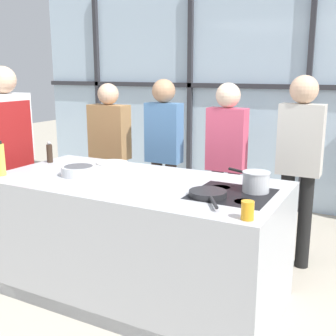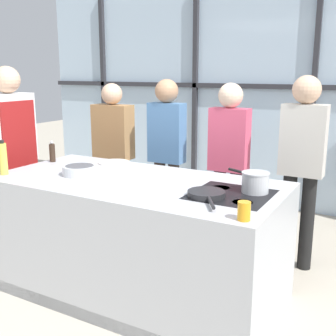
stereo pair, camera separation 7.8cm
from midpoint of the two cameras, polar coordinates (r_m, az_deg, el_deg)
ground_plane at (r=3.53m, az=-3.57°, el=-16.32°), size 18.00×18.00×0.00m
back_window_wall at (r=5.53m, az=11.59°, el=9.41°), size 6.40×0.10×2.80m
demo_island at (r=3.33m, az=-3.68°, el=-9.39°), size 2.22×1.07×0.92m
chef at (r=4.22m, az=-19.79°, el=2.46°), size 0.25×0.45×1.77m
spectator_far_left at (r=4.61m, az=-6.92°, el=2.63°), size 0.44×0.22×1.60m
spectator_center_left at (r=4.24m, az=0.35°, el=2.73°), size 0.36×0.23×1.65m
spectator_center_right at (r=3.98m, az=8.77°, el=1.60°), size 0.36×0.23×1.63m
spectator_far_right at (r=3.79m, az=18.23°, el=1.23°), size 0.37×0.24×1.70m
frying_pan at (r=2.77m, az=6.03°, el=-3.49°), size 0.30×0.41×0.04m
saucepan at (r=2.91m, az=12.47°, el=-1.82°), size 0.33×0.21×0.14m
white_plate at (r=3.77m, az=-6.74°, el=0.74°), size 0.28×0.28×0.01m
mixing_bowl at (r=3.39m, az=-11.24°, el=-0.24°), size 0.27×0.27×0.07m
oil_bottle at (r=3.55m, az=-20.86°, el=1.21°), size 0.06×0.06×0.28m
pepper_grinder at (r=3.93m, az=-14.86°, el=2.07°), size 0.05×0.05×0.19m
juice_glass_near at (r=2.37m, az=11.19°, el=-5.74°), size 0.07×0.07×0.11m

